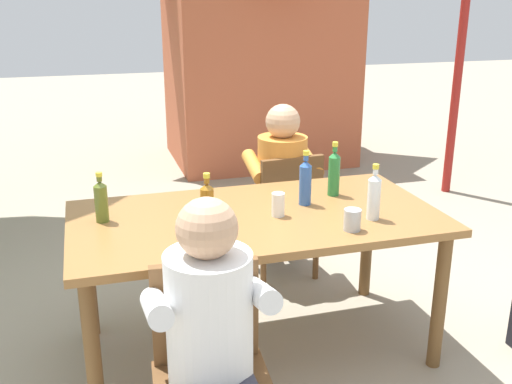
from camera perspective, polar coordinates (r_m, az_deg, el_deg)
The scene contains 14 objects.
ground_plane at distance 3.35m, azimuth 0.00°, elevation -14.74°, with size 24.00×24.00×0.00m, color gray.
dining_table at distance 3.03m, azimuth 0.00°, elevation -3.70°, with size 1.85×0.97×0.78m.
chair_far_right at distance 3.92m, azimuth 2.71°, elevation -1.64°, with size 0.48×0.48×0.87m.
chair_near_left at distance 2.37m, azimuth -4.37°, elevation -16.33°, with size 0.47×0.47×0.87m.
person_in_white_shirt at distance 3.96m, azimuth 2.14°, elevation 1.14°, with size 0.47×0.61×1.18m.
person_in_plaid_shirt at distance 2.18m, azimuth -4.00°, elevation -14.34°, with size 0.47×0.61×1.18m.
bottle_blue at distance 3.11m, azimuth 4.76°, elevation 1.01°, with size 0.06×0.06×0.29m.
bottle_clear at distance 2.95m, azimuth 11.25°, elevation -0.35°, with size 0.06×0.06×0.28m.
bottle_green at distance 3.27m, azimuth 7.49°, elevation 1.87°, with size 0.06×0.06×0.30m.
bottle_olive at distance 2.97m, azimuth -14.63°, elevation -0.80°, with size 0.06×0.06×0.25m.
bottle_amber at distance 2.80m, azimuth -4.69°, elevation -1.20°, with size 0.06×0.06×0.27m.
cup_white at distance 2.96m, azimuth 2.14°, elevation -1.21°, with size 0.06×0.06×0.12m, color white.
cup_steel at distance 2.82m, azimuth 9.22°, elevation -2.65°, with size 0.08×0.08×0.10m, color #B2B7BC.
brick_kiosk at distance 6.79m, azimuth 0.20°, elevation 14.44°, with size 2.22×1.68×2.57m.
Camera 1 is at (-0.79, -2.69, 1.84)m, focal length 41.71 mm.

